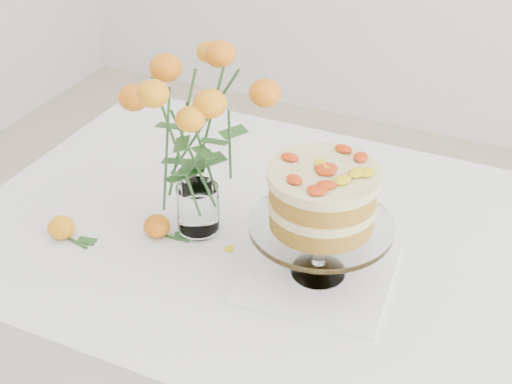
# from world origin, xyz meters

# --- Properties ---
(table) EXTENTS (1.43, 0.93, 0.76)m
(table) POSITION_xyz_m (0.00, 0.00, 0.67)
(table) COLOR #A3835F
(table) RESTS_ON ground
(napkin) EXTENTS (0.30, 0.30, 0.01)m
(napkin) POSITION_xyz_m (0.07, -0.10, 0.76)
(napkin) COLOR white
(napkin) RESTS_ON table
(cake_stand) EXTENTS (0.27, 0.27, 0.24)m
(cake_stand) POSITION_xyz_m (0.07, -0.10, 0.93)
(cake_stand) COLOR white
(cake_stand) RESTS_ON napkin
(rose_vase) EXTENTS (0.36, 0.36, 0.44)m
(rose_vase) POSITION_xyz_m (-0.21, -0.07, 1.01)
(rose_vase) COLOR white
(rose_vase) RESTS_ON table
(loose_rose_near) EXTENTS (0.10, 0.06, 0.05)m
(loose_rose_near) POSITION_xyz_m (-0.46, -0.21, 0.78)
(loose_rose_near) COLOR orange
(loose_rose_near) RESTS_ON table
(loose_rose_far) EXTENTS (0.10, 0.06, 0.05)m
(loose_rose_far) POSITION_xyz_m (-0.28, -0.12, 0.78)
(loose_rose_far) COLOR #BA5609
(loose_rose_far) RESTS_ON table
(stray_petal_a) EXTENTS (0.03, 0.02, 0.00)m
(stray_petal_a) POSITION_xyz_m (-0.12, -0.10, 0.76)
(stray_petal_a) COLOR yellow
(stray_petal_a) RESTS_ON table
(stray_petal_b) EXTENTS (0.03, 0.02, 0.00)m
(stray_petal_b) POSITION_xyz_m (-0.02, -0.14, 0.76)
(stray_petal_b) COLOR yellow
(stray_petal_b) RESTS_ON table
(stray_petal_c) EXTENTS (0.03, 0.02, 0.00)m
(stray_petal_c) POSITION_xyz_m (0.02, -0.18, 0.76)
(stray_petal_c) COLOR yellow
(stray_petal_c) RESTS_ON table
(stray_petal_d) EXTENTS (0.03, 0.02, 0.00)m
(stray_petal_d) POSITION_xyz_m (-0.26, -0.05, 0.76)
(stray_petal_d) COLOR yellow
(stray_petal_d) RESTS_ON table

